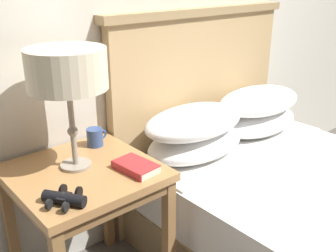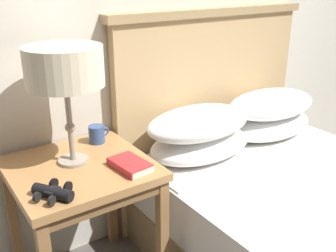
# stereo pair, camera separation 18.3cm
# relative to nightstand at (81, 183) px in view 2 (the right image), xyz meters

# --- Properties ---
(nightstand) EXTENTS (0.58, 0.58, 0.66)m
(nightstand) POSITION_rel_nightstand_xyz_m (0.00, 0.00, 0.00)
(nightstand) COLOR #AD7A47
(nightstand) RESTS_ON ground_plane
(bed) EXTENTS (1.34, 1.95, 1.25)m
(bed) POSITION_rel_nightstand_xyz_m (0.95, -0.56, -0.26)
(bed) COLOR olive
(bed) RESTS_ON ground_plane
(table_lamp) EXTENTS (0.31, 0.31, 0.50)m
(table_lamp) POSITION_rel_nightstand_xyz_m (-0.01, 0.04, 0.50)
(table_lamp) COLOR gray
(table_lamp) RESTS_ON nightstand
(book_on_nightstand) EXTENTS (0.13, 0.20, 0.03)m
(book_on_nightstand) POSITION_rel_nightstand_xyz_m (0.16, -0.15, 0.10)
(book_on_nightstand) COLOR silver
(book_on_nightstand) RESTS_ON nightstand
(binoculars_pair) EXTENTS (0.16, 0.16, 0.05)m
(binoculars_pair) POSITION_rel_nightstand_xyz_m (-0.18, -0.19, 0.11)
(binoculars_pair) COLOR black
(binoculars_pair) RESTS_ON nightstand
(coffee_mug) EXTENTS (0.10, 0.08, 0.08)m
(coffee_mug) POSITION_rel_nightstand_xyz_m (0.17, 0.18, 0.13)
(coffee_mug) COLOR #334C84
(coffee_mug) RESTS_ON nightstand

